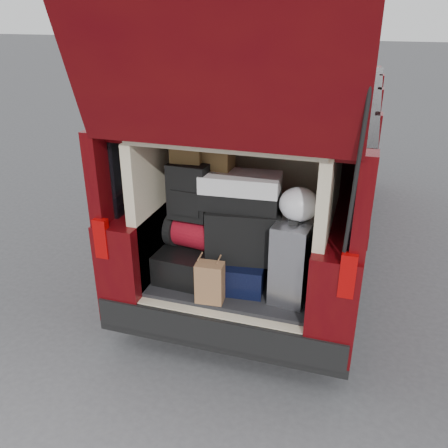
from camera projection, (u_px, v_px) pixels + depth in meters
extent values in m
plane|color=#3B3B3E|center=(229.00, 347.00, 3.87)|extent=(80.00, 80.00, 0.00)
cylinder|color=black|center=(156.00, 274.00, 4.31)|extent=(0.24, 0.64, 0.64)
cylinder|color=black|center=(340.00, 305.00, 3.86)|extent=(0.24, 0.64, 0.64)
cylinder|color=black|center=(248.00, 167.00, 7.17)|extent=(0.24, 0.64, 0.64)
cylinder|color=black|center=(360.00, 178.00, 6.72)|extent=(0.24, 0.64, 0.64)
cube|color=black|center=(280.00, 219.00, 5.56)|extent=(1.90, 4.85, 0.08)
cube|color=#4D050A|center=(217.00, 177.00, 5.59)|extent=(0.33, 4.85, 0.80)
cube|color=#4D050A|center=(353.00, 191.00, 5.17)|extent=(0.33, 4.85, 0.80)
cube|color=#4D050A|center=(287.00, 91.00, 4.95)|extent=(1.82, 4.46, 0.10)
cube|color=black|center=(205.00, 115.00, 5.22)|extent=(0.12, 4.25, 0.68)
cube|color=black|center=(371.00, 126.00, 4.74)|extent=(0.12, 4.25, 0.68)
cube|color=black|center=(218.00, 328.00, 3.45)|extent=(1.86, 0.16, 0.22)
cube|color=#990505|center=(102.00, 238.00, 3.39)|extent=(0.10, 0.06, 0.30)
cube|color=#990505|center=(348.00, 275.00, 2.93)|extent=(0.10, 0.06, 0.30)
cube|color=black|center=(239.00, 275.00, 3.89)|extent=(1.24, 1.05, 0.06)
cube|color=beige|center=(162.00, 198.00, 3.82)|extent=(0.08, 1.05, 1.15)
cube|color=beige|center=(327.00, 218.00, 3.46)|extent=(0.08, 1.05, 1.15)
cube|color=beige|center=(257.00, 184.00, 4.12)|extent=(1.34, 0.06, 1.15)
cube|color=beige|center=(242.00, 130.00, 3.39)|extent=(1.34, 1.05, 0.06)
cube|color=#4D050A|center=(206.00, 63.00, 2.53)|extent=(1.75, 0.38, 1.02)
cylinder|color=black|center=(355.00, 183.00, 2.61)|extent=(0.02, 0.90, 0.76)
cube|color=black|center=(239.00, 300.00, 4.00)|extent=(1.24, 1.05, 0.55)
cube|color=black|center=(191.00, 260.00, 3.83)|extent=(0.46, 0.62, 0.24)
cube|color=black|center=(240.00, 269.00, 3.71)|extent=(0.46, 0.54, 0.22)
cube|color=white|center=(294.00, 259.00, 3.46)|extent=(0.30, 0.44, 0.61)
cube|color=#956743|center=(210.00, 283.00, 3.44)|extent=(0.21, 0.14, 0.31)
cube|color=#A00E1C|center=(195.00, 231.00, 3.73)|extent=(0.45, 0.33, 0.27)
cube|color=black|center=(244.00, 233.00, 3.59)|extent=(0.60, 0.41, 0.40)
cube|color=black|center=(189.00, 191.00, 3.54)|extent=(0.31, 0.20, 0.43)
cube|color=silver|center=(240.00, 191.00, 3.48)|extent=(0.60, 0.34, 0.26)
cube|color=brown|center=(187.00, 147.00, 3.48)|extent=(0.24, 0.21, 0.21)
cube|color=brown|center=(218.00, 154.00, 3.50)|extent=(0.23, 0.19, 0.22)
ellipsoid|color=white|center=(299.00, 204.00, 3.29)|extent=(0.31, 0.30, 0.24)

